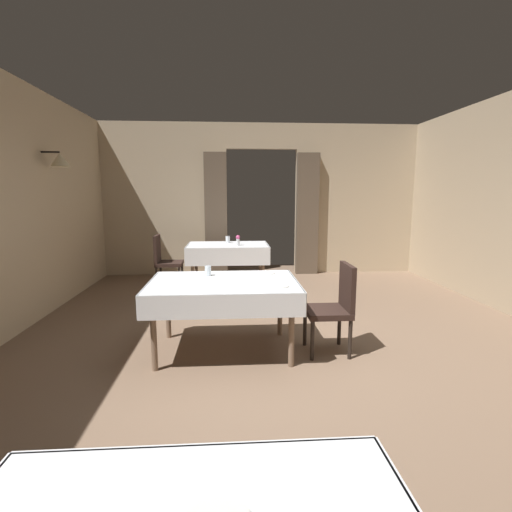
% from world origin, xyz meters
% --- Properties ---
extents(ground, '(10.08, 10.08, 0.00)m').
position_xyz_m(ground, '(0.00, 0.00, 0.00)').
color(ground, '#7A604C').
extents(wall_back, '(6.40, 0.27, 3.00)m').
position_xyz_m(wall_back, '(0.00, 4.18, 1.51)').
color(wall_back, tan).
rests_on(wall_back, ground).
extents(dining_table_mid, '(1.52, 1.07, 0.75)m').
position_xyz_m(dining_table_mid, '(-0.71, 0.21, 0.67)').
color(dining_table_mid, '#7A604C').
rests_on(dining_table_mid, ground).
extents(dining_table_far, '(1.42, 0.91, 0.75)m').
position_xyz_m(dining_table_far, '(-0.68, 3.07, 0.65)').
color(dining_table_far, '#7A604C').
rests_on(dining_table_far, ground).
extents(chair_mid_right, '(0.44, 0.44, 0.93)m').
position_xyz_m(chair_mid_right, '(0.43, 0.11, 0.52)').
color(chair_mid_right, black).
rests_on(chair_mid_right, ground).
extents(chair_far_left, '(0.44, 0.44, 0.93)m').
position_xyz_m(chair_far_left, '(-1.78, 2.99, 0.52)').
color(chair_far_left, black).
rests_on(chair_far_left, ground).
extents(glass_mid_a, '(0.07, 0.07, 0.11)m').
position_xyz_m(glass_mid_a, '(-0.89, 0.48, 0.81)').
color(glass_mid_a, silver).
rests_on(glass_mid_a, dining_table_mid).
extents(plate_mid_b, '(0.19, 0.19, 0.01)m').
position_xyz_m(plate_mid_b, '(-0.24, 0.55, 0.76)').
color(plate_mid_b, white).
rests_on(plate_mid_b, dining_table_mid).
extents(plate_mid_c, '(0.19, 0.19, 0.01)m').
position_xyz_m(plate_mid_c, '(-0.17, -0.05, 0.76)').
color(plate_mid_c, white).
rests_on(plate_mid_c, dining_table_mid).
extents(flower_vase_far, '(0.07, 0.07, 0.18)m').
position_xyz_m(flower_vase_far, '(-0.51, 2.92, 0.85)').
color(flower_vase_far, silver).
rests_on(flower_vase_far, dining_table_far).
extents(glass_far_b, '(0.08, 0.08, 0.12)m').
position_xyz_m(glass_far_b, '(-0.69, 3.30, 0.81)').
color(glass_far_b, silver).
rests_on(glass_far_b, dining_table_far).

